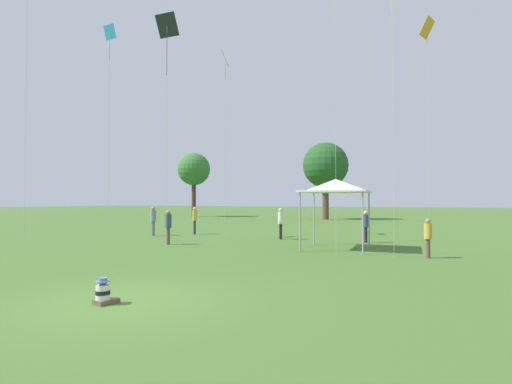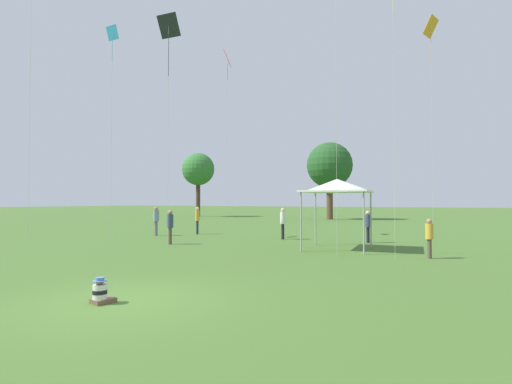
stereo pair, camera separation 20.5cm
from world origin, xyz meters
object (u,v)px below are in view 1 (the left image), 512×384
Objects in this scene: person_standing_7 at (195,217)px; kite_1 at (225,65)px; person_standing_3 at (153,218)px; distant_tree_0 at (325,166)px; seated_toddler at (104,293)px; canopy_tent at (336,186)px; kite_3 at (167,32)px; distant_tree_1 at (194,170)px; person_standing_4 at (428,234)px; person_standing_5 at (168,224)px; kite_4 at (427,33)px; person_standing_6 at (281,220)px; person_standing_1 at (366,223)px; kite_7 at (110,43)px.

person_standing_7 is 10.13m from kite_1.
kite_1 is (4.16, 1.94, 9.84)m from person_standing_3.
kite_1 is 1.26× the size of distant_tree_0.
seated_toddler is 42.24m from distant_tree_0.
canopy_tent is 11.06m from kite_3.
canopy_tent is at bearing -45.01° from distant_tree_1.
seated_toddler is at bearing 134.00° from person_standing_4.
person_standing_5 is at bearing 12.14° from person_standing_3.
kite_3 is at bearing 135.26° from seated_toddler.
seated_toddler is 18.09m from person_standing_7.
seated_toddler is 12.23m from canopy_tent.
kite_4 is (11.37, 8.78, 3.21)m from kite_1.
person_standing_6 is 0.12× the size of kite_4.
distant_tree_1 is at bearing -56.20° from kite_4.
kite_3 reaches higher than distant_tree_0.
kite_3 is (0.63, -0.93, 9.41)m from person_standing_5.
seated_toddler is 19.91m from kite_1.
person_standing_4 is 16.50m from kite_1.
kite_1 is 1.05× the size of kite_3.
seated_toddler is 0.04× the size of kite_4.
kite_1 is at bearing 151.35° from person_standing_1.
distant_tree_1 reaches higher than person_standing_7.
distant_tree_0 is (-1.28, 25.55, -4.39)m from kite_1.
canopy_tent reaches higher than person_standing_5.
distant_tree_1 reaches higher than seated_toddler.
person_standing_4 is 0.84× the size of person_standing_6.
canopy_tent is at bearing -154.37° from person_standing_6.
kite_3 is (0.67, -6.50, -0.48)m from kite_1.
person_standing_1 is 5.82m from person_standing_4.
kite_3 reaches higher than distant_tree_1.
kite_3 is at bearing -139.88° from kite_7.
kite_1 is (-8.83, 0.10, 9.92)m from person_standing_1.
person_standing_6 is at bearing 43.51° from person_standing_4.
kite_4 is (3.14, 12.47, 11.25)m from canopy_tent.
person_standing_1 is 0.94× the size of person_standing_6.
person_standing_4 is at bearing -160.69° from person_standing_5.
canopy_tent is (12.39, -1.75, 1.79)m from person_standing_3.
person_standing_1 is (2.36, 15.39, 0.79)m from seated_toddler.
canopy_tent is at bearing 46.87° from kite_4.
distant_tree_0 is (-1.32, 31.12, 5.50)m from person_standing_5.
person_standing_5 is 0.96× the size of person_standing_7.
distant_tree_0 reaches higher than canopy_tent.
distant_tree_0 is at bearing -14.59° from person_standing_6.
kite_1 is at bearing 58.39° from person_standing_6.
kite_7 reaches higher than person_standing_5.
distant_tree_0 is at bearing 113.13° from seated_toddler.
distant_tree_1 is (-29.58, 25.39, 5.74)m from person_standing_1.
person_standing_4 is (3.35, -4.75, -0.11)m from person_standing_1.
kite_3 is (4.83, -4.56, 9.36)m from person_standing_3.
kite_4 is at bearing -112.36° from person_standing_5.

